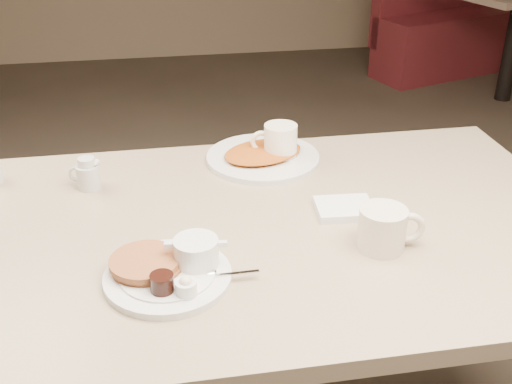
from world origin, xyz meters
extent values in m
cube|color=tan|center=(0.00, 0.00, 0.73)|extent=(1.50, 0.90, 0.04)
cylinder|color=black|center=(0.00, 0.00, 0.38)|extent=(0.14, 0.14, 0.69)
cylinder|color=silver|center=(-0.21, -0.18, 0.76)|extent=(0.27, 0.27, 0.01)
cylinder|color=silver|center=(-0.21, -0.18, 0.77)|extent=(0.21, 0.21, 0.00)
cylinder|color=#99572F|center=(-0.24, -0.15, 0.77)|extent=(0.16, 0.16, 0.01)
cylinder|color=#99572F|center=(-0.25, -0.15, 0.78)|extent=(0.15, 0.15, 0.01)
cylinder|color=silver|center=(-0.15, -0.15, 0.79)|extent=(0.10, 0.10, 0.05)
cube|color=silver|center=(-0.20, -0.15, 0.81)|extent=(0.02, 0.01, 0.01)
cube|color=silver|center=(-0.10, -0.16, 0.81)|extent=(0.02, 0.01, 0.01)
ellipsoid|color=white|center=(-0.16, -0.15, 0.81)|extent=(0.04, 0.04, 0.03)
ellipsoid|color=white|center=(-0.14, -0.16, 0.81)|extent=(0.04, 0.04, 0.02)
cylinder|color=black|center=(-0.22, -0.23, 0.78)|extent=(0.05, 0.05, 0.04)
cylinder|color=silver|center=(-0.17, -0.25, 0.78)|extent=(0.05, 0.05, 0.03)
ellipsoid|color=beige|center=(-0.17, -0.25, 0.79)|extent=(0.03, 0.03, 0.02)
cube|color=silver|center=(-0.08, -0.20, 0.77)|extent=(0.10, 0.01, 0.00)
ellipsoid|color=silver|center=(-0.13, -0.19, 0.77)|extent=(0.03, 0.02, 0.01)
cylinder|color=beige|center=(0.24, -0.14, 0.80)|extent=(0.11, 0.11, 0.09)
cylinder|color=black|center=(0.24, -0.14, 0.83)|extent=(0.09, 0.09, 0.01)
torus|color=beige|center=(0.29, -0.14, 0.80)|extent=(0.07, 0.02, 0.07)
cube|color=silver|center=(0.21, 0.02, 0.76)|extent=(0.14, 0.11, 0.02)
cylinder|color=white|center=(0.12, 0.32, 0.80)|extent=(0.11, 0.11, 0.10)
torus|color=white|center=(0.07, 0.33, 0.80)|extent=(0.07, 0.03, 0.06)
cylinder|color=beige|center=(-0.38, 0.24, 0.78)|extent=(0.07, 0.07, 0.06)
cylinder|color=beige|center=(-0.38, 0.24, 0.82)|extent=(0.05, 0.05, 0.02)
cone|color=beige|center=(-0.36, 0.23, 0.82)|extent=(0.02, 0.02, 0.02)
torus|color=beige|center=(-0.41, 0.25, 0.79)|extent=(0.04, 0.02, 0.04)
cylinder|color=silver|center=(0.07, 0.32, 0.76)|extent=(0.39, 0.39, 0.01)
ellipsoid|color=#AA5418|center=(0.07, 0.32, 0.78)|extent=(0.26, 0.23, 0.02)
cube|color=maroon|center=(1.95, 3.18, 0.23)|extent=(1.09, 0.68, 0.45)
cylinder|color=black|center=(2.15, 2.57, 0.35)|extent=(0.13, 0.13, 0.71)
camera|label=1|loc=(-0.21, -1.18, 1.47)|focal=44.13mm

